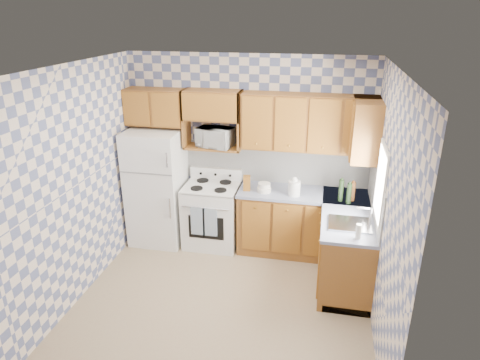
% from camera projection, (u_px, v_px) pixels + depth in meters
% --- Properties ---
extents(floor, '(3.40, 3.40, 0.00)m').
position_uv_depth(floor, '(223.00, 299.00, 5.11)').
color(floor, '#8F7357').
rests_on(floor, ground).
extents(back_wall, '(3.40, 0.02, 2.70)m').
position_uv_depth(back_wall, '(248.00, 152.00, 6.07)').
color(back_wall, slate).
rests_on(back_wall, ground).
extents(right_wall, '(0.02, 3.20, 2.70)m').
position_uv_depth(right_wall, '(386.00, 210.00, 4.30)').
color(right_wall, slate).
rests_on(right_wall, ground).
extents(backsplash_back, '(2.60, 0.02, 0.56)m').
position_uv_depth(backsplash_back, '(276.00, 164.00, 6.04)').
color(backsplash_back, white).
rests_on(backsplash_back, back_wall).
extents(backsplash_right, '(0.02, 1.60, 0.56)m').
position_uv_depth(backsplash_right, '(376.00, 193.00, 5.08)').
color(backsplash_right, white).
rests_on(backsplash_right, right_wall).
extents(refrigerator, '(0.75, 0.70, 1.68)m').
position_uv_depth(refrigerator, '(157.00, 187.00, 6.18)').
color(refrigerator, silver).
rests_on(refrigerator, floor).
extents(stove_body, '(0.76, 0.65, 0.90)m').
position_uv_depth(stove_body, '(212.00, 215.00, 6.20)').
color(stove_body, silver).
rests_on(stove_body, floor).
extents(cooktop, '(0.76, 0.65, 0.02)m').
position_uv_depth(cooktop, '(211.00, 187.00, 6.03)').
color(cooktop, silver).
rests_on(cooktop, stove_body).
extents(backguard, '(0.76, 0.08, 0.17)m').
position_uv_depth(backguard, '(216.00, 173.00, 6.24)').
color(backguard, silver).
rests_on(backguard, cooktop).
extents(dish_towel_left, '(0.20, 0.02, 0.41)m').
position_uv_depth(dish_towel_left, '(198.00, 221.00, 5.88)').
color(dish_towel_left, navy).
rests_on(dish_towel_left, stove_body).
extents(dish_towel_right, '(0.20, 0.02, 0.41)m').
position_uv_depth(dish_towel_right, '(210.00, 222.00, 5.84)').
color(dish_towel_right, navy).
rests_on(dish_towel_right, stove_body).
extents(base_cabinets_back, '(1.75, 0.60, 0.88)m').
position_uv_depth(base_cabinets_back, '(302.00, 224.00, 5.98)').
color(base_cabinets_back, brown).
rests_on(base_cabinets_back, floor).
extents(base_cabinets_right, '(0.60, 1.60, 0.88)m').
position_uv_depth(base_cabinets_right, '(345.00, 246.00, 5.42)').
color(base_cabinets_right, brown).
rests_on(base_cabinets_right, floor).
extents(countertop_back, '(1.77, 0.63, 0.04)m').
position_uv_depth(countertop_back, '(304.00, 194.00, 5.81)').
color(countertop_back, slate).
rests_on(countertop_back, base_cabinets_back).
extents(countertop_right, '(0.63, 1.60, 0.04)m').
position_uv_depth(countertop_right, '(348.00, 213.00, 5.25)').
color(countertop_right, slate).
rests_on(countertop_right, base_cabinets_right).
extents(upper_cabinets_back, '(1.75, 0.33, 0.74)m').
position_uv_depth(upper_cabinets_back, '(308.00, 123.00, 5.58)').
color(upper_cabinets_back, brown).
rests_on(upper_cabinets_back, back_wall).
extents(upper_cabinets_fridge, '(0.82, 0.33, 0.50)m').
position_uv_depth(upper_cabinets_fridge, '(155.00, 107.00, 5.93)').
color(upper_cabinets_fridge, brown).
rests_on(upper_cabinets_fridge, back_wall).
extents(upper_cabinets_right, '(0.33, 0.70, 0.74)m').
position_uv_depth(upper_cabinets_right, '(366.00, 129.00, 5.28)').
color(upper_cabinets_right, brown).
rests_on(upper_cabinets_right, right_wall).
extents(microwave_shelf, '(0.80, 0.33, 0.03)m').
position_uv_depth(microwave_shelf, '(213.00, 147.00, 5.98)').
color(microwave_shelf, brown).
rests_on(microwave_shelf, back_wall).
extents(microwave, '(0.54, 0.42, 0.27)m').
position_uv_depth(microwave, '(215.00, 137.00, 5.91)').
color(microwave, silver).
rests_on(microwave, microwave_shelf).
extents(sink, '(0.48, 0.40, 0.03)m').
position_uv_depth(sink, '(349.00, 224.00, 4.92)').
color(sink, '#B7B7BC').
rests_on(sink, countertop_right).
extents(window, '(0.02, 0.66, 0.86)m').
position_uv_depth(window, '(381.00, 184.00, 4.67)').
color(window, silver).
rests_on(window, right_wall).
extents(bottle_0, '(0.06, 0.06, 0.29)m').
position_uv_depth(bottle_0, '(341.00, 190.00, 5.49)').
color(bottle_0, black).
rests_on(bottle_0, countertop_back).
extents(bottle_1, '(0.06, 0.06, 0.27)m').
position_uv_depth(bottle_1, '(349.00, 193.00, 5.42)').
color(bottle_1, black).
rests_on(bottle_1, countertop_back).
extents(bottle_2, '(0.06, 0.06, 0.25)m').
position_uv_depth(bottle_2, '(353.00, 191.00, 5.51)').
color(bottle_2, '#573115').
rests_on(bottle_2, countertop_back).
extents(knife_block, '(0.11, 0.11, 0.21)m').
position_uv_depth(knife_block, '(247.00, 183.00, 5.83)').
color(knife_block, brown).
rests_on(knife_block, countertop_back).
extents(electric_kettle, '(0.16, 0.16, 0.20)m').
position_uv_depth(electric_kettle, '(294.00, 188.00, 5.67)').
color(electric_kettle, silver).
rests_on(electric_kettle, countertop_back).
extents(food_containers, '(0.19, 0.19, 0.13)m').
position_uv_depth(food_containers, '(264.00, 187.00, 5.80)').
color(food_containers, beige).
rests_on(food_containers, countertop_back).
extents(soap_bottle, '(0.06, 0.06, 0.17)m').
position_uv_depth(soap_bottle, '(358.00, 231.00, 4.59)').
color(soap_bottle, beige).
rests_on(soap_bottle, countertop_right).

